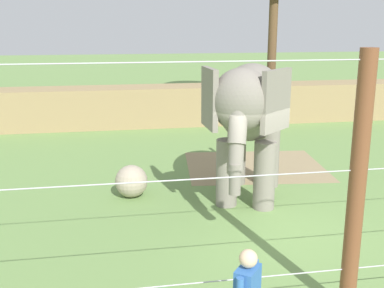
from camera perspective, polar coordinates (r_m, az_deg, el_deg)
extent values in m
plane|color=#6B8E4C|center=(10.42, 9.52, -9.83)|extent=(120.00, 120.00, 0.00)
cube|color=#937F5B|center=(14.60, 7.54, -2.64)|extent=(4.43, 3.82, 0.01)
cube|color=#997F56|center=(20.54, -0.63, 4.74)|extent=(36.00, 1.80, 1.64)
cylinder|color=gray|center=(11.15, 8.68, -3.75)|extent=(0.50, 0.50, 1.61)
cylinder|color=gray|center=(11.24, 4.18, -3.46)|extent=(0.50, 0.50, 1.61)
cylinder|color=gray|center=(12.72, 9.30, -1.51)|extent=(0.50, 0.50, 1.61)
cylinder|color=gray|center=(12.80, 5.35, -1.28)|extent=(0.50, 0.50, 1.61)
ellipsoid|color=gray|center=(11.61, 7.13, 5.07)|extent=(2.65, 3.37, 1.83)
ellipsoid|color=gray|center=(9.73, 5.98, 5.24)|extent=(1.61, 1.54, 1.32)
cube|color=gray|center=(9.78, 10.08, 5.15)|extent=(0.85, 0.77, 1.26)
cube|color=gray|center=(9.95, 2.11, 5.51)|extent=(0.15, 1.04, 1.26)
cylinder|color=gray|center=(9.34, 5.51, 1.92)|extent=(0.56, 0.66, 0.72)
cylinder|color=gray|center=(9.32, 5.32, -1.29)|extent=(0.44, 0.49, 0.67)
cylinder|color=gray|center=(9.37, 5.18, -4.22)|extent=(0.31, 0.31, 0.63)
cylinder|color=gray|center=(13.27, 7.91, 5.69)|extent=(0.24, 0.37, 0.92)
sphere|color=tan|center=(11.95, -7.29, -4.45)|extent=(0.81, 0.81, 0.81)
cylinder|color=brown|center=(7.12, 19.18, -5.07)|extent=(0.25, 0.25, 3.92)
cylinder|color=#B7B7BC|center=(7.57, 17.74, -14.13)|extent=(11.15, 0.02, 0.02)
cylinder|color=#B7B7BC|center=(6.99, 18.68, -3.02)|extent=(11.15, 0.02, 0.02)
cylinder|color=#B7B7BC|center=(6.72, 19.72, 9.52)|extent=(11.15, 0.02, 0.02)
sphere|color=beige|center=(5.73, 6.77, -13.50)|extent=(0.22, 0.22, 0.22)
cylinder|color=#3366B2|center=(6.12, 7.50, -15.86)|extent=(0.13, 0.13, 0.54)
cylinder|color=brown|center=(24.56, 9.60, 11.35)|extent=(0.44, 0.44, 6.10)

